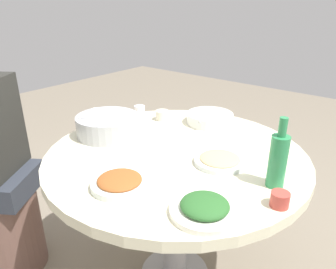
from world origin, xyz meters
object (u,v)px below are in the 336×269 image
object	(u,v)px
tea_cup_near	(140,110)
stool_for_diner_left	(9,230)
dish_stirfry	(120,182)
green_bottle	(278,159)
rice_bowl	(108,125)
dish_noodles	(220,160)
round_dining_table	(176,172)
tea_cup_far	(162,115)
tea_cup_side	(280,200)
soup_bowl	(210,118)
dish_greens	(205,208)

from	to	relation	value
tea_cup_near	stool_for_diner_left	distance (m)	0.95
dish_stirfry	green_bottle	size ratio (longest dim) A/B	0.79
rice_bowl	dish_noodles	world-z (taller)	rice_bowl
round_dining_table	tea_cup_far	bearing A→B (deg)	48.63
dish_stirfry	tea_cup_side	size ratio (longest dim) A/B	3.39
dish_noodles	tea_cup_near	world-z (taller)	tea_cup_near
dish_noodles	round_dining_table	bearing A→B (deg)	97.55
soup_bowl	dish_greens	distance (m)	0.80
dish_greens	soup_bowl	bearing A→B (deg)	31.14
rice_bowl	soup_bowl	xyz separation A→B (m)	(0.45, -0.31, -0.03)
round_dining_table	stool_for_diner_left	bearing A→B (deg)	123.41
soup_bowl	tea_cup_near	bearing A→B (deg)	109.45
tea_cup_near	green_bottle	bearing A→B (deg)	-105.22
green_bottle	tea_cup_near	distance (m)	0.95
dish_greens	tea_cup_side	size ratio (longest dim) A/B	3.64
tea_cup_side	stool_for_diner_left	bearing A→B (deg)	106.97
soup_bowl	dish_noodles	bearing A→B (deg)	-142.62
dish_noodles	green_bottle	size ratio (longest dim) A/B	0.80
round_dining_table	stool_for_diner_left	xyz separation A→B (m)	(-0.49, 0.74, -0.40)
rice_bowl	dish_stirfry	bearing A→B (deg)	-126.42
tea_cup_far	stool_for_diner_left	distance (m)	1.02
rice_bowl	soup_bowl	bearing A→B (deg)	-34.01
tea_cup_near	tea_cup_far	distance (m)	0.16
soup_bowl	round_dining_table	bearing A→B (deg)	-169.35
soup_bowl	dish_stirfry	bearing A→B (deg)	-173.00
green_bottle	tea_cup_side	world-z (taller)	green_bottle
dish_noodles	tea_cup_far	world-z (taller)	tea_cup_far
soup_bowl	green_bottle	world-z (taller)	green_bottle
dish_greens	stool_for_diner_left	world-z (taller)	dish_greens
tea_cup_near	tea_cup_side	bearing A→B (deg)	-110.32
round_dining_table	tea_cup_far	size ratio (longest dim) A/B	15.93
round_dining_table	tea_cup_near	world-z (taller)	tea_cup_near
round_dining_table	stool_for_diner_left	world-z (taller)	round_dining_table
dish_noodles	tea_cup_far	xyz separation A→B (m)	(0.24, 0.51, 0.01)
dish_noodles	green_bottle	bearing A→B (deg)	-94.99
dish_noodles	tea_cup_side	xyz separation A→B (m)	(-0.13, -0.30, 0.01)
soup_bowl	stool_for_diner_left	bearing A→B (deg)	142.96
tea_cup_side	stool_for_diner_left	distance (m)	1.41
soup_bowl	green_bottle	bearing A→B (deg)	-126.59
dish_greens	tea_cup_far	xyz separation A→B (m)	(0.56, 0.65, 0.01)
green_bottle	tea_cup_near	world-z (taller)	green_bottle
tea_cup_near	tea_cup_side	size ratio (longest dim) A/B	1.00
rice_bowl	stool_for_diner_left	size ratio (longest dim) A/B	0.66
dish_noodles	stool_for_diner_left	bearing A→B (deg)	118.59
green_bottle	tea_cup_far	bearing A→B (deg)	70.73
round_dining_table	soup_bowl	xyz separation A→B (m)	(0.39, 0.07, 0.13)
green_bottle	stool_for_diner_left	distance (m)	1.42
round_dining_table	stool_for_diner_left	distance (m)	0.97
dish_stirfry	tea_cup_near	size ratio (longest dim) A/B	3.40
stool_for_diner_left	dish_noodles	bearing A→B (deg)	-61.41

